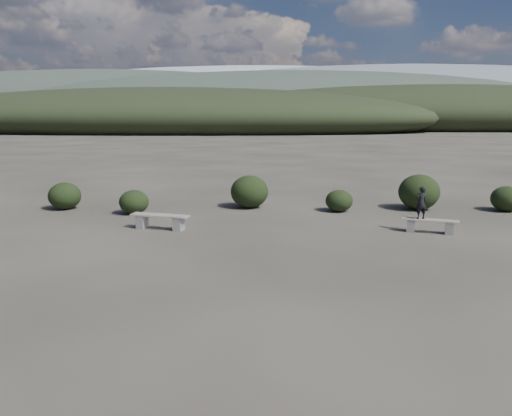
{
  "coord_description": "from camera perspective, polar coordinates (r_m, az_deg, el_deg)",
  "views": [
    {
      "loc": [
        0.09,
        -9.85,
        3.64
      ],
      "look_at": [
        -0.68,
        3.5,
        1.1
      ],
      "focal_mm": 35.0,
      "sensor_mm": 36.0,
      "label": 1
    }
  ],
  "objects": [
    {
      "name": "ground",
      "position": [
        10.5,
        2.64,
        -9.54
      ],
      "size": [
        1200.0,
        1200.0,
        0.0
      ],
      "primitive_type": "plane",
      "color": "#302B25",
      "rests_on": "ground"
    },
    {
      "name": "bench_left",
      "position": [
        16.17,
        -10.91,
        -1.39
      ],
      "size": [
        1.96,
        0.8,
        0.48
      ],
      "rotation": [
        0.0,
        0.0,
        -0.21
      ],
      "color": "slate",
      "rests_on": "ground"
    },
    {
      "name": "bench_right",
      "position": [
        16.34,
        19.25,
        -1.81
      ],
      "size": [
        1.73,
        0.81,
        0.42
      ],
      "rotation": [
        0.0,
        0.0,
        -0.28
      ],
      "color": "slate",
      "rests_on": "ground"
    },
    {
      "name": "seated_person",
      "position": [
        16.21,
        18.36,
        0.58
      ],
      "size": [
        0.42,
        0.33,
        1.02
      ],
      "primitive_type": "imported",
      "rotation": [
        0.0,
        0.0,
        3.41
      ],
      "color": "black",
      "rests_on": "bench_right"
    },
    {
      "name": "shrub_a",
      "position": [
        18.84,
        -13.78,
        0.67
      ],
      "size": [
        1.08,
        1.08,
        0.88
      ],
      "primitive_type": "ellipsoid",
      "color": "black",
      "rests_on": "ground"
    },
    {
      "name": "shrub_b",
      "position": [
        19.49,
        -0.75,
        1.89
      ],
      "size": [
        1.48,
        1.48,
        1.27
      ],
      "primitive_type": "ellipsoid",
      "color": "black",
      "rests_on": "ground"
    },
    {
      "name": "shrub_c",
      "position": [
        19.0,
        9.47,
        0.82
      ],
      "size": [
        1.02,
        1.02,
        0.82
      ],
      "primitive_type": "ellipsoid",
      "color": "black",
      "rests_on": "ground"
    },
    {
      "name": "shrub_d",
      "position": [
        20.11,
        18.14,
        1.75
      ],
      "size": [
        1.55,
        1.55,
        1.35
      ],
      "primitive_type": "ellipsoid",
      "color": "black",
      "rests_on": "ground"
    },
    {
      "name": "shrub_e",
      "position": [
        21.05,
        26.71,
        0.95
      ],
      "size": [
        1.14,
        1.14,
        0.95
      ],
      "primitive_type": "ellipsoid",
      "color": "black",
      "rests_on": "ground"
    },
    {
      "name": "shrub_f",
      "position": [
        20.57,
        -21.02,
        1.31
      ],
      "size": [
        1.23,
        1.23,
        1.04
      ],
      "primitive_type": "ellipsoid",
      "color": "black",
      "rests_on": "ground"
    },
    {
      "name": "mountain_ridges",
      "position": [
        349.07,
        2.12,
        11.95
      ],
      "size": [
        500.0,
        400.0,
        56.0
      ],
      "color": "black",
      "rests_on": "ground"
    }
  ]
}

